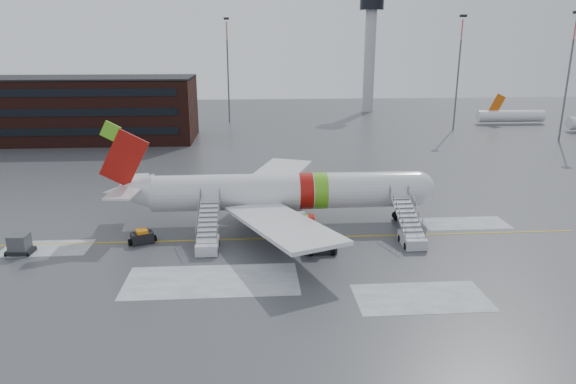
{
  "coord_description": "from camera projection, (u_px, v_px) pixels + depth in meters",
  "views": [
    {
      "loc": [
        -2.51,
        -48.22,
        18.51
      ],
      "look_at": [
        1.0,
        1.57,
        4.0
      ],
      "focal_mm": 32.0,
      "sensor_mm": 36.0,
      "label": 1
    }
  ],
  "objects": [
    {
      "name": "ground",
      "position": [
        279.0,
        235.0,
        51.53
      ],
      "size": [
        260.0,
        260.0,
        0.0
      ],
      "primitive_type": "plane",
      "color": "#494C4F",
      "rests_on": "ground"
    },
    {
      "name": "baggage_tractor",
      "position": [
        142.0,
        237.0,
        49.2
      ],
      "size": [
        2.8,
        1.94,
        1.37
      ],
      "color": "black",
      "rests_on": "ground"
    },
    {
      "name": "distant_aircraft",
      "position": [
        537.0,
        127.0,
        117.05
      ],
      "size": [
        35.0,
        18.0,
        8.0
      ],
      "primitive_type": null,
      "color": "#D8590C",
      "rests_on": "ground"
    },
    {
      "name": "uld_container",
      "position": [
        20.0,
        245.0,
        46.69
      ],
      "size": [
        2.3,
        1.73,
        1.82
      ],
      "color": "black",
      "rests_on": "ground"
    },
    {
      "name": "airliner",
      "position": [
        278.0,
        192.0,
        54.0
      ],
      "size": [
        35.03,
        32.97,
        11.18
      ],
      "color": "silver",
      "rests_on": "ground"
    },
    {
      "name": "airstair_fwd",
      "position": [
        410.0,
        232.0,
        49.23
      ],
      "size": [
        2.05,
        7.7,
        3.48
      ],
      "color": "#BABCC2",
      "rests_on": "ground"
    },
    {
      "name": "control_tower",
      "position": [
        370.0,
        42.0,
        139.31
      ],
      "size": [
        6.4,
        6.4,
        30.0
      ],
      "color": "#B2B5BA",
      "rests_on": "ground"
    },
    {
      "name": "light_mast_far_ne",
      "position": [
        459.0,
        66.0,
        109.89
      ],
      "size": [
        1.2,
        1.2,
        24.25
      ],
      "color": "#595B60",
      "rests_on": "ground"
    },
    {
      "name": "pushback_tug",
      "position": [
        319.0,
        245.0,
        46.98
      ],
      "size": [
        2.83,
        2.13,
        1.61
      ],
      "color": "black",
      "rests_on": "ground"
    },
    {
      "name": "light_mast_far_n",
      "position": [
        228.0,
        64.0,
        121.84
      ],
      "size": [
        1.2,
        1.2,
        24.25
      ],
      "color": "#595B60",
      "rests_on": "ground"
    },
    {
      "name": "terminal_building",
      "position": [
        32.0,
        109.0,
        99.43
      ],
      "size": [
        62.0,
        16.11,
        12.3
      ],
      "color": "#3F1E16",
      "rests_on": "ground"
    },
    {
      "name": "light_mast_far_e",
      "position": [
        569.0,
        69.0,
        97.55
      ],
      "size": [
        1.2,
        1.2,
        24.25
      ],
      "color": "#595B60",
      "rests_on": "ground"
    },
    {
      "name": "airstair_aft",
      "position": [
        208.0,
        237.0,
        47.93
      ],
      "size": [
        2.05,
        7.7,
        3.48
      ],
      "color": "silver",
      "rests_on": "ground"
    }
  ]
}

